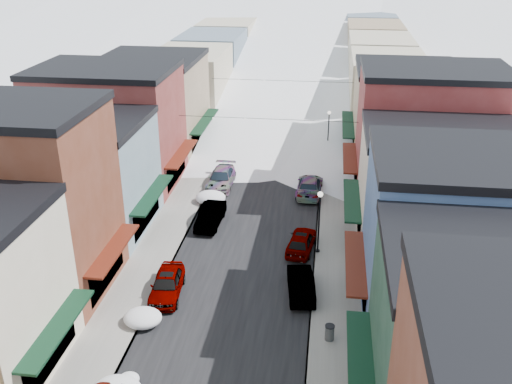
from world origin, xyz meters
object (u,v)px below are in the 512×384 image
(car_green_sedan, at_px, (301,283))
(streetlamp_near, at_px, (319,214))
(trash_can, at_px, (330,332))
(car_silver_sedan, at_px, (167,284))
(car_dark_hatch, at_px, (210,216))

(car_green_sedan, distance_m, streetlamp_near, 5.93)
(trash_can, distance_m, streetlamp_near, 10.33)
(car_silver_sedan, xyz_separation_m, car_green_sedan, (8.60, 1.28, -0.04))
(trash_can, bearing_deg, car_dark_hatch, 125.91)
(trash_can, bearing_deg, car_green_sedan, 112.53)
(car_silver_sedan, relative_size, streetlamp_near, 0.98)
(car_silver_sedan, relative_size, car_dark_hatch, 0.99)
(car_silver_sedan, bearing_deg, trash_can, -22.87)
(car_green_sedan, relative_size, streetlamp_near, 0.96)
(car_green_sedan, height_order, trash_can, car_green_sedan)
(car_green_sedan, bearing_deg, trash_can, 105.14)
(car_green_sedan, xyz_separation_m, streetlamp_near, (0.93, 5.33, 2.43))
(car_dark_hatch, height_order, car_green_sedan, car_dark_hatch)
(car_dark_hatch, relative_size, streetlamp_near, 0.99)
(car_silver_sedan, xyz_separation_m, streetlamp_near, (9.53, 6.60, 2.39))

